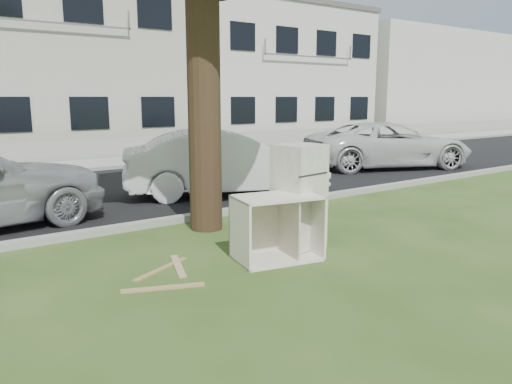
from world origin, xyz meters
TOP-DOWN VIEW (x-y plane):
  - ground at (0.00, 0.00)m, footprint 120.00×120.00m
  - road at (0.00, 6.00)m, footprint 120.00×7.00m
  - kerb_near at (0.00, 2.45)m, footprint 120.00×0.18m
  - kerb_far at (0.00, 9.55)m, footprint 120.00×0.18m
  - sidewalk at (0.00, 11.00)m, footprint 120.00×2.80m
  - low_wall at (0.00, 12.60)m, footprint 120.00×0.15m
  - townhouse_center at (0.00, 17.50)m, footprint 11.22×8.16m
  - townhouse_right at (12.00, 17.50)m, footprint 10.20×8.16m
  - filler_right at (26.00, 18.00)m, footprint 16.00×9.00m
  - fridge at (0.15, 0.06)m, footprint 0.72×0.68m
  - cabinet at (-0.42, -0.16)m, footprint 1.25×0.91m
  - plank_a at (-1.90, 0.36)m, footprint 0.95×0.51m
  - plank_b at (-2.17, -0.26)m, footprint 0.93×0.44m
  - plank_c at (-1.68, 0.33)m, footprint 0.37×0.85m
  - car_center at (1.45, 4.14)m, footprint 4.75×3.10m
  - car_right at (8.00, 4.96)m, footprint 5.64×4.10m

SIDE VIEW (x-z plane):
  - ground at x=0.00m, z-range 0.00..0.00m
  - kerb_near at x=0.00m, z-range -0.06..0.06m
  - kerb_far at x=0.00m, z-range -0.06..0.06m
  - road at x=0.00m, z-range 0.00..0.01m
  - sidewalk at x=0.00m, z-range 0.00..0.01m
  - plank_a at x=-1.90m, z-range 0.00..0.02m
  - plank_b at x=-2.17m, z-range 0.00..0.02m
  - plank_c at x=-1.68m, z-range 0.00..0.02m
  - low_wall at x=0.00m, z-range 0.00..0.70m
  - cabinet at x=-0.42m, z-range 0.00..0.89m
  - car_right at x=8.00m, z-range 0.00..1.43m
  - car_center at x=1.45m, z-range 0.00..1.48m
  - fridge at x=0.15m, z-range 0.00..1.53m
  - filler_right at x=26.00m, z-range 0.00..6.40m
  - townhouse_right at x=12.00m, z-range 0.00..6.84m
  - townhouse_center at x=0.00m, z-range 0.00..7.44m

